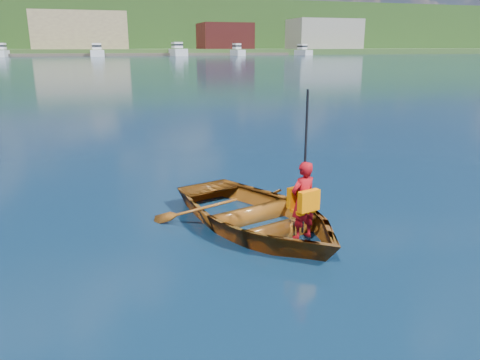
# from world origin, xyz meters

# --- Properties ---
(ground) EXTENTS (600.00, 600.00, 0.00)m
(ground) POSITION_xyz_m (0.00, 0.00, 0.00)
(ground) COLOR #0F2C40
(ground) RESTS_ON ground
(rowboat) EXTENTS (3.51, 4.17, 0.74)m
(rowboat) POSITION_xyz_m (0.77, -0.77, 0.22)
(rowboat) COLOR brown
(rowboat) RESTS_ON ground
(child_paddler) EXTENTS (0.48, 0.43, 2.12)m
(child_paddler) POSITION_xyz_m (1.19, -1.58, 0.68)
(child_paddler) COLOR #A40B13
(child_paddler) RESTS_ON ground
(shoreline) EXTENTS (400.00, 140.00, 22.00)m
(shoreline) POSITION_xyz_m (0.00, 236.61, 10.32)
(shoreline) COLOR #315D22
(shoreline) RESTS_ON ground
(dock) EXTENTS (159.93, 14.26, 0.80)m
(dock) POSITION_xyz_m (1.86, 148.00, 0.40)
(dock) COLOR #50483B
(dock) RESTS_ON ground
(waterfront_buildings) EXTENTS (202.00, 16.00, 14.00)m
(waterfront_buildings) POSITION_xyz_m (-7.74, 165.00, 7.74)
(waterfront_buildings) COLOR maroon
(waterfront_buildings) RESTS_ON ground
(marina_yachts) EXTENTS (143.42, 13.67, 4.40)m
(marina_yachts) POSITION_xyz_m (-9.60, 143.31, 1.42)
(marina_yachts) COLOR silver
(marina_yachts) RESTS_ON ground
(hillside_trees) EXTENTS (289.43, 83.60, 22.62)m
(hillside_trees) POSITION_xyz_m (0.98, 229.67, 16.23)
(hillside_trees) COLOR #382314
(hillside_trees) RESTS_ON ground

